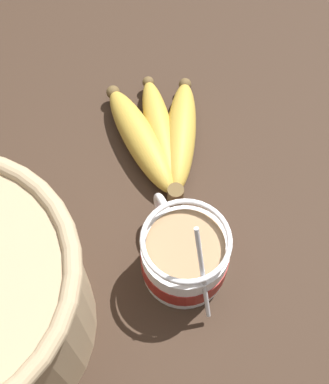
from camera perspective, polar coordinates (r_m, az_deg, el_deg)
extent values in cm
cube|color=#332319|center=(67.32, -2.34, -4.73)|extent=(94.83, 94.83, 2.59)
cylinder|color=silver|center=(60.98, 2.15, -7.04)|extent=(9.80, 9.80, 7.10)
cylinder|color=maroon|center=(61.46, 2.13, -7.22)|extent=(10.00, 10.00, 3.03)
torus|color=silver|center=(62.34, -0.03, -2.28)|extent=(5.06, 0.90, 5.06)
cylinder|color=#997551|center=(57.60, 2.27, -5.72)|extent=(8.60, 8.60, 0.40)
torus|color=silver|center=(56.26, 2.32, -5.14)|extent=(9.80, 9.80, 0.60)
cylinder|color=silver|center=(55.33, 4.12, -8.90)|extent=(5.31, 0.50, 13.71)
ellipsoid|color=silver|center=(62.38, 2.75, -9.07)|extent=(3.00, 2.00, 0.80)
cylinder|color=brown|center=(65.04, 1.19, -0.38)|extent=(2.00, 2.00, 3.00)
ellipsoid|color=#B79338|center=(70.84, 1.75, 6.08)|extent=(16.94, 11.60, 3.90)
sphere|color=brown|center=(76.03, 2.21, 11.40)|extent=(1.76, 1.76, 1.76)
ellipsoid|color=#B79338|center=(71.06, -0.46, 6.18)|extent=(18.30, 7.44, 3.63)
sphere|color=brown|center=(76.44, -1.75, 11.62)|extent=(1.63, 1.63, 1.63)
ellipsoid|color=#B79338|center=(70.30, -2.54, 5.61)|extent=(17.82, 5.22, 4.20)
sphere|color=brown|center=(75.24, -5.50, 10.54)|extent=(1.89, 1.89, 1.89)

